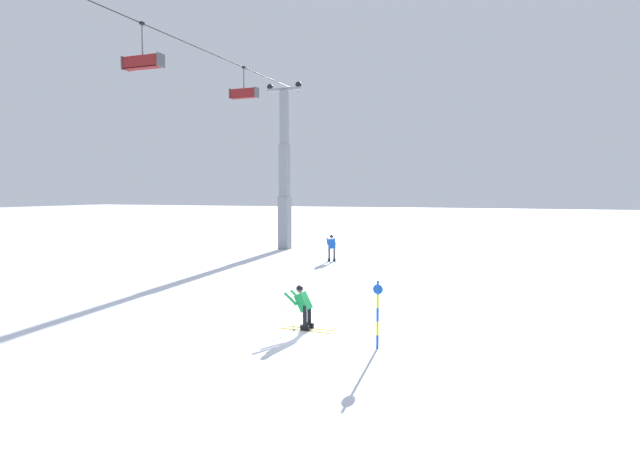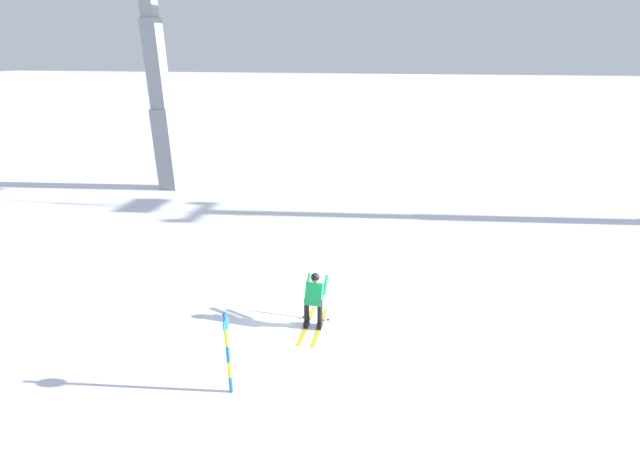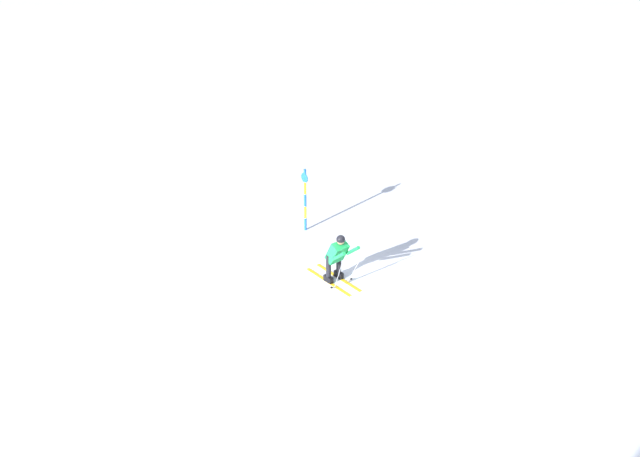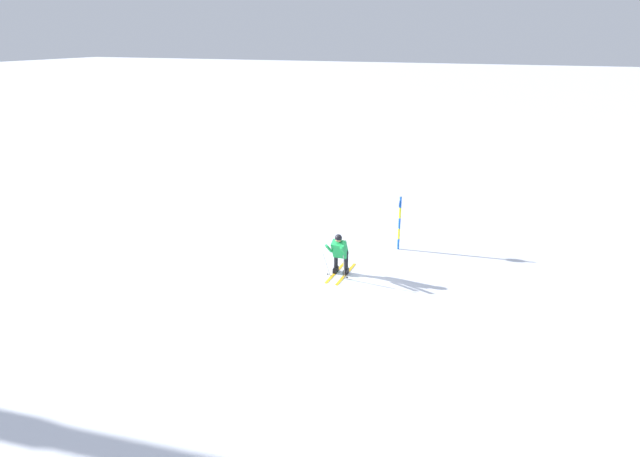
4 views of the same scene
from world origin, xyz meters
name	(u,v)px [view 4 (image 4 of 4)]	position (x,y,z in m)	size (l,w,h in m)	color
ground_plane	(313,278)	(0.00, 0.00, 0.00)	(260.00, 260.00, 0.00)	white
skier_carving_main	(340,252)	(-0.66, -0.51, 0.79)	(0.71, 1.72, 1.51)	yellow
trail_marker_pole	(399,221)	(-1.87, -3.25, 1.03)	(0.07, 0.28, 1.90)	blue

